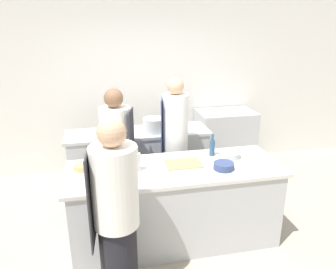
% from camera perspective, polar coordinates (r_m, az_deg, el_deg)
% --- Properties ---
extents(ground_plane, '(16.00, 16.00, 0.00)m').
position_cam_1_polar(ground_plane, '(3.98, 1.09, -17.52)').
color(ground_plane, '#A89E8E').
extents(wall_back, '(8.00, 0.06, 2.80)m').
position_cam_1_polar(wall_back, '(5.37, -3.97, 8.76)').
color(wall_back, silver).
rests_on(wall_back, ground_plane).
extents(prep_counter, '(2.31, 0.83, 0.90)m').
position_cam_1_polar(prep_counter, '(3.73, 1.14, -11.97)').
color(prep_counter, '#B7BABC').
rests_on(prep_counter, ground_plane).
extents(pass_counter, '(2.02, 0.59, 0.90)m').
position_cam_1_polar(pass_counter, '(4.79, -5.07, -4.54)').
color(pass_counter, '#B7BABC').
rests_on(pass_counter, ground_plane).
extents(oven_range, '(0.92, 0.61, 0.96)m').
position_cam_1_polar(oven_range, '(5.60, 9.85, -0.79)').
color(oven_range, '#B7BABC').
rests_on(oven_range, ground_plane).
extents(chef_at_prep_near, '(0.41, 0.39, 1.70)m').
position_cam_1_polar(chef_at_prep_near, '(2.82, -9.02, -13.99)').
color(chef_at_prep_near, black).
rests_on(chef_at_prep_near, ground_plane).
extents(chef_at_stove, '(0.42, 0.41, 1.64)m').
position_cam_1_polar(chef_at_stove, '(4.10, -8.87, -3.40)').
color(chef_at_stove, black).
rests_on(chef_at_stove, ground_plane).
extents(chef_at_pass_far, '(0.36, 0.35, 1.73)m').
position_cam_1_polar(chef_at_pass_far, '(4.21, 1.18, -1.68)').
color(chef_at_pass_far, black).
rests_on(chef_at_pass_far, ground_plane).
extents(bottle_olive_oil, '(0.06, 0.06, 0.23)m').
position_cam_1_polar(bottle_olive_oil, '(3.50, -12.22, -4.68)').
color(bottle_olive_oil, '#19471E').
rests_on(bottle_olive_oil, prep_counter).
extents(bottle_vinegar, '(0.06, 0.06, 0.26)m').
position_cam_1_polar(bottle_vinegar, '(3.80, 7.69, -2.18)').
color(bottle_vinegar, '#2D5175').
rests_on(bottle_vinegar, prep_counter).
extents(bottle_wine, '(0.08, 0.08, 0.28)m').
position_cam_1_polar(bottle_wine, '(3.41, -5.51, -4.60)').
color(bottle_wine, silver).
rests_on(bottle_wine, prep_counter).
extents(bowl_mixing_large, '(0.17, 0.17, 0.09)m').
position_cam_1_polar(bowl_mixing_large, '(3.34, -10.24, -6.59)').
color(bowl_mixing_large, tan).
rests_on(bowl_mixing_large, prep_counter).
extents(bowl_prep_small, '(0.18, 0.18, 0.06)m').
position_cam_1_polar(bowl_prep_small, '(3.57, -14.68, -5.49)').
color(bowl_prep_small, tan).
rests_on(bowl_prep_small, prep_counter).
extents(bowl_ceramic_blue, '(0.24, 0.24, 0.07)m').
position_cam_1_polar(bowl_ceramic_blue, '(3.81, 10.64, -3.42)').
color(bowl_ceramic_blue, '#B7BABC').
rests_on(bowl_ceramic_blue, prep_counter).
extents(bowl_wooden_salad, '(0.22, 0.22, 0.07)m').
position_cam_1_polar(bowl_wooden_salad, '(3.51, 9.68, -5.43)').
color(bowl_wooden_salad, navy).
rests_on(bowl_wooden_salad, prep_counter).
extents(cup, '(0.09, 0.09, 0.09)m').
position_cam_1_polar(cup, '(3.34, -6.56, -6.38)').
color(cup, '#B2382D').
rests_on(cup, prep_counter).
extents(cutting_board, '(0.39, 0.27, 0.01)m').
position_cam_1_polar(cutting_board, '(3.59, 2.69, -5.09)').
color(cutting_board, tan).
rests_on(cutting_board, prep_counter).
extents(stockpot, '(0.30, 0.30, 0.20)m').
position_cam_1_polar(stockpot, '(4.57, -2.51, 1.66)').
color(stockpot, '#B7BABC').
rests_on(stockpot, pass_counter).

